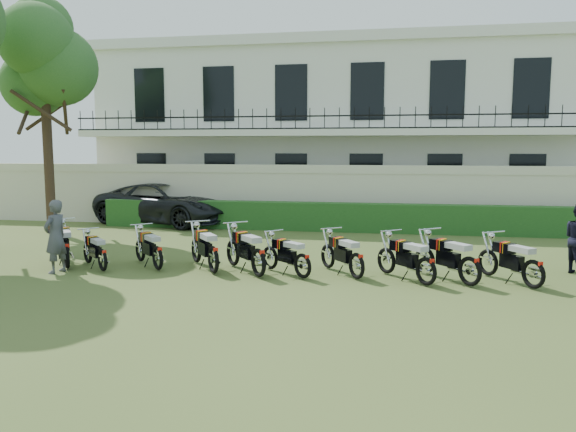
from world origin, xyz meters
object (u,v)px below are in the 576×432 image
Objects in this scene: motorcycle_3 at (213,253)px; inspector at (55,237)px; tree_west_near at (44,58)px; motorcycle_9 at (534,267)px; motorcycle_7 at (426,264)px; motorcycle_2 at (158,252)px; motorcycle_4 at (258,256)px; motorcycle_6 at (357,259)px; suv at (166,203)px; motorcycle_1 at (102,255)px; motorcycle_5 at (303,260)px; motorcycle_8 at (470,264)px; motorcycle_0 at (67,249)px.

inspector reaches higher than motorcycle_3.
tree_west_near is 4.81× the size of motorcycle_9.
tree_west_near reaches higher than motorcycle_7.
motorcycle_2 is 2.55m from motorcycle_4.
motorcycle_6 is 0.27× the size of suv.
motorcycle_3 is 0.97× the size of inspector.
motorcycle_5 is at bearing -45.10° from motorcycle_1.
motorcycle_4 is at bearing -50.02° from motorcycle_2.
motorcycle_2 is 0.89× the size of motorcycle_6.
motorcycle_1 is at bearing 132.57° from motorcycle_5.
motorcycle_5 is at bearing -28.73° from tree_west_near.
inspector is (-9.36, -0.31, 0.36)m from motorcycle_8.
motorcycle_4 reaches higher than motorcycle_1.
motorcycle_9 is 10.64m from inspector.
inspector reaches higher than suv.
motorcycle_3 is 1.13m from motorcycle_4.
motorcycle_9 reaches higher than motorcycle_6.
motorcycle_0 is at bearing 140.22° from motorcycle_8.
motorcycle_8 is at bearing -35.96° from motorcycle_0.
motorcycle_9 is at bearing -49.64° from motorcycle_5.
inspector is at bearing 141.49° from motorcycle_7.
motorcycle_9 is at bearing -45.62° from motorcycle_2.
motorcycle_4 is 3.67m from motorcycle_7.
motorcycle_3 is 1.02× the size of motorcycle_9.
motorcycle_8 is (0.90, 0.10, 0.02)m from motorcycle_7.
motorcycle_1 is at bearing -41.96° from motorcycle_0.
motorcycle_7 and motorcycle_9 have the same top height.
motorcycle_1 is 0.92× the size of motorcycle_5.
motorcycle_4 is (8.55, -5.29, -5.37)m from tree_west_near.
motorcycle_3 is 5.69m from motorcycle_8.
motorcycle_4 reaches higher than motorcycle_2.
motorcycle_0 is 8.28m from suv.
motorcycle_0 is 3.64m from motorcycle_3.
motorcycle_8 is at bearing 104.08° from inspector.
motorcycle_5 is (5.75, 0.02, -0.06)m from motorcycle_0.
suv is at bearing 82.98° from motorcycle_3.
motorcycle_1 is 0.80× the size of motorcycle_8.
motorcycle_8 is at bearing -50.12° from motorcycle_5.
motorcycle_4 is 1.06× the size of motorcycle_6.
inspector is (-2.26, -0.61, 0.40)m from motorcycle_2.
suv is at bearing 60.34° from motorcycle_0.
motorcycle_9 is at bearing -36.86° from motorcycle_7.
motorcycle_6 is at bearing -44.59° from motorcycle_2.
motorcycle_8 reaches higher than motorcycle_1.
inspector is (-10.63, -0.33, 0.38)m from motorcycle_9.
motorcycle_8 is at bearing -46.08° from motorcycle_2.
motorcycle_1 is 0.74× the size of inspector.
motorcycle_5 is 2.68m from motorcycle_7.
motorcycle_4 is at bearing 106.05° from inspector.
motorcycle_7 is (2.67, -0.17, 0.03)m from motorcycle_5.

